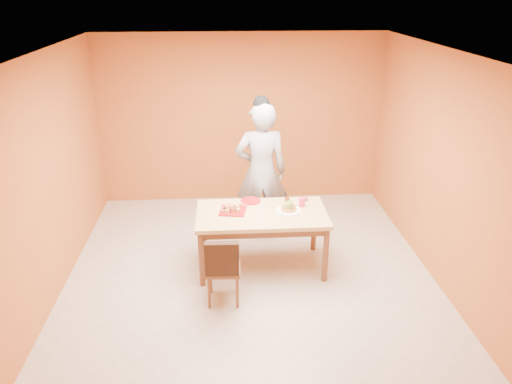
{
  "coord_description": "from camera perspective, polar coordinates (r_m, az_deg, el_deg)",
  "views": [
    {
      "loc": [
        -0.3,
        -5.29,
        3.36
      ],
      "look_at": [
        0.09,
        0.3,
        1.01
      ],
      "focal_mm": 35.0,
      "sensor_mm": 36.0,
      "label": 1
    }
  ],
  "objects": [
    {
      "name": "magenta_glass",
      "position": [
        6.31,
        5.27,
        -1.17
      ],
      "size": [
        0.08,
        0.08,
        0.11
      ],
      "primitive_type": "cylinder",
      "rotation": [
        0.0,
        0.0,
        0.12
      ],
      "color": "#DA2050",
      "rests_on": "dining_table"
    },
    {
      "name": "ceiling",
      "position": [
        5.34,
        -0.76,
        15.64
      ],
      "size": [
        5.0,
        5.0,
        0.0
      ],
      "primitive_type": "plane",
      "rotation": [
        3.14,
        0.0,
        0.0
      ],
      "color": "white",
      "rests_on": "wall_back"
    },
    {
      "name": "wall_right",
      "position": [
        6.2,
        20.56,
        2.34
      ],
      "size": [
        0.0,
        5.0,
        5.0
      ],
      "primitive_type": "plane",
      "rotation": [
        1.57,
        0.0,
        -1.57
      ],
      "color": "#B16528",
      "rests_on": "floor"
    },
    {
      "name": "sponge_cake",
      "position": [
        6.17,
        3.73,
        -1.89
      ],
      "size": [
        0.2,
        0.2,
        0.04
      ],
      "primitive_type": "cylinder",
      "rotation": [
        0.0,
        0.0,
        -0.04
      ],
      "color": "orange",
      "rests_on": "white_cake_plate"
    },
    {
      "name": "dining_table",
      "position": [
        6.17,
        0.65,
        -3.15
      ],
      "size": [
        1.6,
        0.9,
        0.76
      ],
      "color": "tan",
      "rests_on": "floor"
    },
    {
      "name": "white_cake_plate",
      "position": [
        6.18,
        3.73,
        -2.11
      ],
      "size": [
        0.39,
        0.39,
        0.01
      ],
      "primitive_type": "cylinder",
      "rotation": [
        0.0,
        0.0,
        -0.31
      ],
      "color": "white",
      "rests_on": "dining_table"
    },
    {
      "name": "person",
      "position": [
        6.83,
        0.59,
        2.28
      ],
      "size": [
        0.72,
        0.48,
        1.95
      ],
      "primitive_type": "imported",
      "rotation": [
        0.0,
        0.0,
        3.17
      ],
      "color": "gray",
      "rests_on": "floor"
    },
    {
      "name": "checker_tin",
      "position": [
        6.5,
        5.47,
        -0.78
      ],
      "size": [
        0.14,
        0.14,
        0.03
      ],
      "primitive_type": "cylinder",
      "rotation": [
        0.0,
        0.0,
        -0.34
      ],
      "color": "#3B2410",
      "rests_on": "dining_table"
    },
    {
      "name": "cake_server",
      "position": [
        6.32,
        3.62,
        -0.97
      ],
      "size": [
        0.06,
        0.28,
        0.01
      ],
      "primitive_type": "cube",
      "rotation": [
        0.0,
        0.0,
        -0.03
      ],
      "color": "white",
      "rests_on": "sponge_cake"
    },
    {
      "name": "red_dinner_plate",
      "position": [
        6.44,
        -0.6,
        -1.0
      ],
      "size": [
        0.33,
        0.33,
        0.02
      ],
      "primitive_type": "cylinder",
      "rotation": [
        0.0,
        0.0,
        -0.36
      ],
      "color": "maroon",
      "rests_on": "dining_table"
    },
    {
      "name": "pastry_pile",
      "position": [
        6.14,
        -2.66,
        -1.69
      ],
      "size": [
        0.28,
        0.28,
        0.09
      ],
      "primitive_type": null,
      "color": "tan",
      "rests_on": "pastry_platter"
    },
    {
      "name": "dining_chair",
      "position": [
        5.62,
        -3.78,
        -8.62
      ],
      "size": [
        0.4,
        0.46,
        0.84
      ],
      "rotation": [
        0.0,
        0.0,
        -0.04
      ],
      "color": "brown",
      "rests_on": "floor"
    },
    {
      "name": "egg_ornament",
      "position": [
        6.12,
        3.82,
        -1.66
      ],
      "size": [
        0.13,
        0.11,
        0.15
      ],
      "primitive_type": "ellipsoid",
      "rotation": [
        0.0,
        0.0,
        -0.08
      ],
      "color": "olive",
      "rests_on": "dining_table"
    },
    {
      "name": "floor",
      "position": [
        6.27,
        -0.63,
        -9.65
      ],
      "size": [
        5.0,
        5.0,
        0.0
      ],
      "primitive_type": "plane",
      "color": "beige",
      "rests_on": "ground"
    },
    {
      "name": "wall_back",
      "position": [
        8.05,
        -1.72,
        8.27
      ],
      "size": [
        4.5,
        0.0,
        4.5
      ],
      "primitive_type": "plane",
      "rotation": [
        1.57,
        0.0,
        0.0
      ],
      "color": "#B16528",
      "rests_on": "floor"
    },
    {
      "name": "wall_left",
      "position": [
        5.98,
        -22.74,
        1.29
      ],
      "size": [
        0.0,
        5.0,
        5.0
      ],
      "primitive_type": "plane",
      "rotation": [
        1.57,
        0.0,
        1.57
      ],
      "color": "#B16528",
      "rests_on": "floor"
    },
    {
      "name": "pastry_platter",
      "position": [
        6.16,
        -2.65,
        -2.15
      ],
      "size": [
        0.36,
        0.36,
        0.02
      ],
      "primitive_type": "cube",
      "rotation": [
        0.0,
        0.0,
        -0.17
      ],
      "color": "maroon",
      "rests_on": "dining_table"
    }
  ]
}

